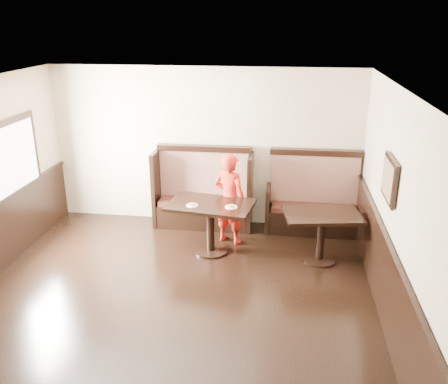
% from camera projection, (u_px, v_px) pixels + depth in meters
% --- Properties ---
extents(ground, '(7.00, 7.00, 0.00)m').
position_uv_depth(ground, '(156.00, 337.00, 5.63)').
color(ground, black).
rests_on(ground, ground).
extents(room_shell, '(7.00, 7.00, 7.00)m').
position_uv_depth(room_shell, '(136.00, 274.00, 5.70)').
color(room_shell, '#C5B48F').
rests_on(room_shell, ground).
extents(booth_main, '(1.75, 0.72, 1.45)m').
position_uv_depth(booth_main, '(204.00, 197.00, 8.51)').
color(booth_main, black).
rests_on(booth_main, ground).
extents(booth_neighbor, '(1.65, 0.72, 1.45)m').
position_uv_depth(booth_neighbor, '(313.00, 205.00, 8.28)').
color(booth_neighbor, black).
rests_on(booth_neighbor, ground).
extents(table_main, '(1.41, 1.00, 0.83)m').
position_uv_depth(table_main, '(210.00, 215.00, 7.47)').
color(table_main, black).
rests_on(table_main, ground).
extents(table_neighbor, '(1.25, 0.92, 0.79)m').
position_uv_depth(table_neighbor, '(322.00, 225.00, 7.21)').
color(table_neighbor, black).
rests_on(table_neighbor, ground).
extents(child, '(0.66, 0.55, 1.54)m').
position_uv_depth(child, '(229.00, 199.00, 7.76)').
color(child, red).
rests_on(child, ground).
extents(pizza_plate_left, '(0.18, 0.18, 0.03)m').
position_uv_depth(pizza_plate_left, '(192.00, 205.00, 7.31)').
color(pizza_plate_left, white).
rests_on(pizza_plate_left, table_main).
extents(pizza_plate_right, '(0.19, 0.19, 0.04)m').
position_uv_depth(pizza_plate_right, '(231.00, 207.00, 7.25)').
color(pizza_plate_right, white).
rests_on(pizza_plate_right, table_main).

